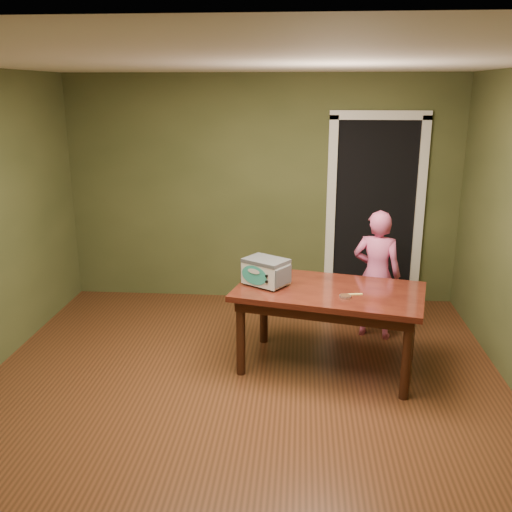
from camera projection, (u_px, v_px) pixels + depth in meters
The scene contains 8 objects.
floor at pixel (239, 405), 4.54m from camera, with size 5.00×5.00×0.00m, color brown.
room_shell at pixel (237, 193), 4.06m from camera, with size 4.52×5.02×2.61m.
doorway at pixel (372, 208), 6.80m from camera, with size 1.10×0.66×2.25m.
dining_table at pixel (329, 300), 4.98m from camera, with size 1.76×1.23×0.75m.
toy_oven at pixel (266, 271), 5.02m from camera, with size 0.45×0.42×0.24m.
baking_pan at pixel (345, 296), 4.75m from camera, with size 0.10×0.10×0.02m.
spatula at pixel (352, 294), 4.81m from camera, with size 0.18×0.03×0.01m, color #EDD367.
child at pixel (377, 275), 5.65m from camera, with size 0.48×0.31×1.30m, color #D7588E.
Camera 1 is at (0.46, -4.00, 2.42)m, focal length 40.00 mm.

